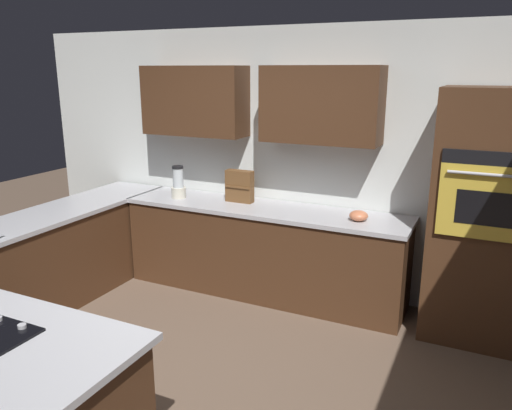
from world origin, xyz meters
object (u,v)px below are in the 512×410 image
(mixing_bowl, at_px, (359,216))
(spice_rack, at_px, (240,186))
(wall_oven, at_px, (483,218))
(blender, at_px, (178,184))

(mixing_bowl, bearing_deg, spice_rack, -5.76)
(wall_oven, xyz_separation_m, spice_rack, (2.25, -0.08, 0.02))
(wall_oven, xyz_separation_m, blender, (2.90, 0.04, 0.01))
(wall_oven, height_order, blender, wall_oven)
(mixing_bowl, bearing_deg, wall_oven, -177.60)
(blender, bearing_deg, wall_oven, -179.17)
(mixing_bowl, bearing_deg, blender, 0.00)
(wall_oven, bearing_deg, spice_rack, -2.14)
(wall_oven, relative_size, blender, 6.16)
(wall_oven, distance_m, mixing_bowl, 1.01)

